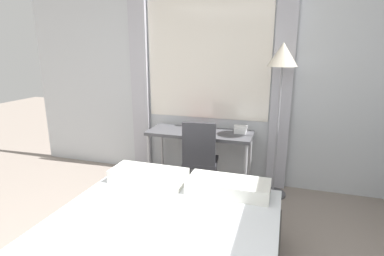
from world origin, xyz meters
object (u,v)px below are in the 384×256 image
object	(u,v)px
desk_chair	(200,156)
book	(197,129)
standing_lamp	(282,71)
desk	(200,137)
telephone	(241,130)

from	to	relation	value
desk_chair	book	bearing A→B (deg)	103.92
desk_chair	standing_lamp	bearing A→B (deg)	11.66
desk	desk_chair	bearing A→B (deg)	-73.40
standing_lamp	book	xyz separation A→B (m)	(-0.99, 0.04, -0.76)
desk	telephone	distance (m)	0.52
desk_chair	telephone	distance (m)	0.62
desk	standing_lamp	bearing A→B (deg)	1.43
telephone	book	world-z (taller)	telephone
desk	telephone	xyz separation A→B (m)	(0.49, 0.11, 0.10)
desk_chair	book	world-z (taller)	desk_chair
desk	desk_chair	world-z (taller)	desk_chair
standing_lamp	telephone	bearing A→B (deg)	169.04
desk_chair	standing_lamp	distance (m)	1.34
desk	desk_chair	size ratio (longest dim) A/B	1.38
telephone	book	bearing A→B (deg)	-175.12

